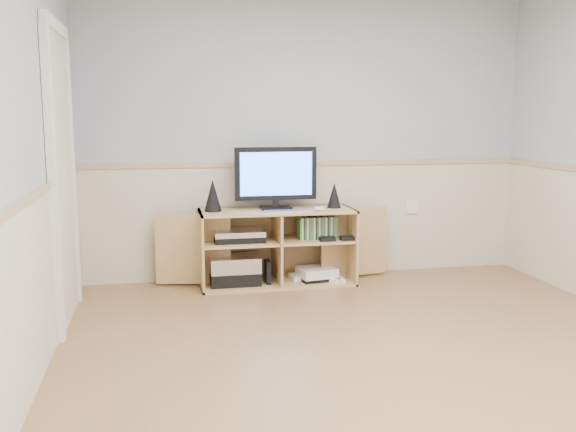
# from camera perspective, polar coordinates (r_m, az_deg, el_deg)

# --- Properties ---
(room) EXTENTS (4.04, 4.54, 2.54)m
(room) POSITION_cam_1_polar(r_m,az_deg,el_deg) (3.71, 8.42, 5.22)
(room) COLOR #B17D4E
(room) RESTS_ON ground
(media_cabinet) EXTENTS (2.06, 0.50, 0.65)m
(media_cabinet) POSITION_cam_1_polar(r_m,az_deg,el_deg) (5.60, -1.09, -2.57)
(media_cabinet) COLOR tan
(media_cabinet) RESTS_ON floor
(monitor) EXTENTS (0.71, 0.18, 0.53)m
(monitor) POSITION_cam_1_polar(r_m,az_deg,el_deg) (5.50, -1.09, 3.62)
(monitor) COLOR black
(monitor) RESTS_ON media_cabinet
(speaker_left) EXTENTS (0.15, 0.15, 0.27)m
(speaker_left) POSITION_cam_1_polar(r_m,az_deg,el_deg) (5.42, -6.71, 1.84)
(speaker_left) COLOR black
(speaker_left) RESTS_ON media_cabinet
(speaker_right) EXTENTS (0.12, 0.12, 0.22)m
(speaker_right) POSITION_cam_1_polar(r_m,az_deg,el_deg) (5.60, 4.13, 1.87)
(speaker_right) COLOR black
(speaker_right) RESTS_ON media_cabinet
(keyboard) EXTENTS (0.31, 0.13, 0.01)m
(keyboard) POSITION_cam_1_polar(r_m,az_deg,el_deg) (5.35, -0.43, 0.42)
(keyboard) COLOR silver
(keyboard) RESTS_ON media_cabinet
(mouse) EXTENTS (0.11, 0.10, 0.04)m
(mouse) POSITION_cam_1_polar(r_m,az_deg,el_deg) (5.42, 2.82, 0.65)
(mouse) COLOR white
(mouse) RESTS_ON media_cabinet
(av_components) EXTENTS (0.51, 0.31, 0.47)m
(av_components) POSITION_cam_1_polar(r_m,az_deg,el_deg) (5.51, -4.60, -3.99)
(av_components) COLOR black
(av_components) RESTS_ON media_cabinet
(game_consoles) EXTENTS (0.46, 0.31, 0.11)m
(game_consoles) POSITION_cam_1_polar(r_m,az_deg,el_deg) (5.66, 2.44, -5.17)
(game_consoles) COLOR white
(game_consoles) RESTS_ON media_cabinet
(game_cases) EXTENTS (0.33, 0.14, 0.19)m
(game_cases) POSITION_cam_1_polar(r_m,az_deg,el_deg) (5.57, 2.60, -1.04)
(game_cases) COLOR #3F8C3F
(game_cases) RESTS_ON media_cabinet
(wall_outlet) EXTENTS (0.12, 0.03, 0.12)m
(wall_outlet) POSITION_cam_1_polar(r_m,az_deg,el_deg) (6.11, 10.95, 0.80)
(wall_outlet) COLOR white
(wall_outlet) RESTS_ON wall_back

